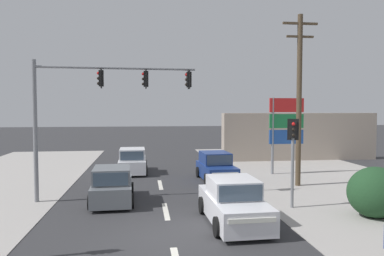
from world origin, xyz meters
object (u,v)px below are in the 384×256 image
shopping_plaza_sign (286,125)px  utility_pole_midground_right (299,97)px  hatchback_crossing_left (112,186)px  pedestal_signal_right_kerb (293,148)px  sedan_oncoming_near (233,203)px  hatchback_oncoming_mid (216,167)px  traffic_signal_mast (93,99)px  hatchback_receding_far (132,162)px

shopping_plaza_sign → utility_pole_midground_right: bearing=-101.5°
hatchback_crossing_left → pedestal_signal_right_kerb: bearing=-14.2°
sedan_oncoming_near → hatchback_crossing_left: (-4.39, 3.39, -0.00)m
utility_pole_midground_right → sedan_oncoming_near: bearing=-130.2°
hatchback_oncoming_mid → utility_pole_midground_right: bearing=-28.0°
traffic_signal_mast → pedestal_signal_right_kerb: bearing=-16.6°
hatchback_oncoming_mid → pedestal_signal_right_kerb: bearing=-72.7°
hatchback_crossing_left → traffic_signal_mast: bearing=145.3°
utility_pole_midground_right → shopping_plaza_sign: bearing=78.5°
pedestal_signal_right_kerb → hatchback_receding_far: 11.23m
traffic_signal_mast → sedan_oncoming_near: traffic_signal_mast is taller
sedan_oncoming_near → hatchback_oncoming_mid: bearing=83.4°
hatchback_receding_far → hatchback_oncoming_mid: bearing=-31.8°
sedan_oncoming_near → traffic_signal_mast: bearing=142.7°
shopping_plaza_sign → hatchback_receding_far: 9.60m
shopping_plaza_sign → sedan_oncoming_near: bearing=-121.1°
hatchback_crossing_left → hatchback_receding_far: size_ratio=1.01×
utility_pole_midground_right → hatchback_oncoming_mid: utility_pole_midground_right is taller
traffic_signal_mast → hatchback_crossing_left: (0.80, -0.55, -3.65)m
utility_pole_midground_right → pedestal_signal_right_kerb: size_ratio=2.43×
utility_pole_midground_right → hatchback_receding_far: size_ratio=2.37×
utility_pole_midground_right → traffic_signal_mast: size_ratio=1.26×
utility_pole_midground_right → hatchback_oncoming_mid: (-3.86, 2.05, -3.86)m
hatchback_receding_far → pedestal_signal_right_kerb: bearing=-53.8°
shopping_plaza_sign → hatchback_crossing_left: shopping_plaza_sign is taller
shopping_plaza_sign → hatchback_oncoming_mid: bearing=-163.4°
traffic_signal_mast → pedestal_signal_right_kerb: (7.97, -2.37, -1.94)m
shopping_plaza_sign → sedan_oncoming_near: 10.76m
sedan_oncoming_near → hatchback_oncoming_mid: (0.88, 7.66, -0.00)m
traffic_signal_mast → hatchback_crossing_left: bearing=-34.7°
utility_pole_midground_right → sedan_oncoming_near: utility_pole_midground_right is taller
hatchback_crossing_left → shopping_plaza_sign: bearing=29.8°
traffic_signal_mast → hatchback_receding_far: size_ratio=1.88×
hatchback_oncoming_mid → hatchback_receding_far: (-4.65, 2.88, 0.00)m
utility_pole_midground_right → shopping_plaza_sign: (0.69, 3.40, -1.58)m
pedestal_signal_right_kerb → hatchback_receding_far: size_ratio=0.97×
utility_pole_midground_right → hatchback_receding_far: (-8.51, 4.93, -3.86)m
pedestal_signal_right_kerb → shopping_plaza_sign: shopping_plaza_sign is taller
traffic_signal_mast → hatchback_oncoming_mid: size_ratio=1.85×
traffic_signal_mast → pedestal_signal_right_kerb: traffic_signal_mast is taller
traffic_signal_mast → pedestal_signal_right_kerb: 8.54m
shopping_plaza_sign → sedan_oncoming_near: shopping_plaza_sign is taller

